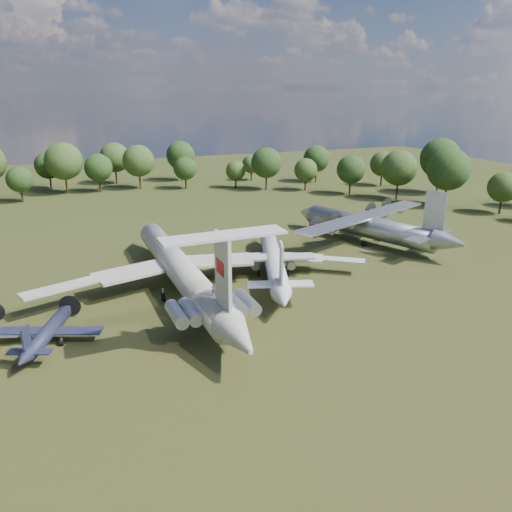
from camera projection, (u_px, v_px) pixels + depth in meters
name	position (u px, v px, depth m)	size (l,w,h in m)	color
ground	(184.00, 298.00, 70.76)	(300.00, 300.00, 0.00)	#203A13
il62_airliner	(181.00, 275.00, 71.84)	(42.65, 55.45, 5.44)	silver
tu104_jet	(273.00, 262.00, 79.32)	(29.24, 38.99, 3.90)	silver
an12_transport	(368.00, 230.00, 95.17)	(35.14, 39.28, 5.17)	#929599
small_prop_west	(49.00, 335.00, 57.60)	(12.01, 16.38, 2.40)	black
person_on_il62	(214.00, 290.00, 57.44)	(0.57, 0.37, 1.56)	#99744E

